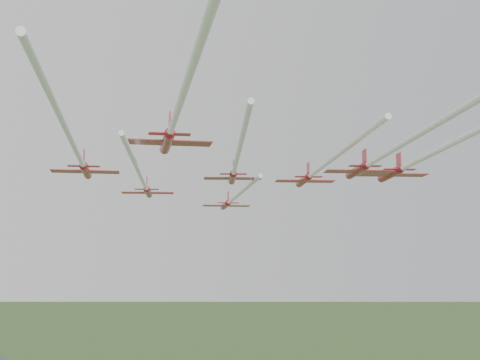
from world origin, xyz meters
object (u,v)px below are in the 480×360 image
jet_row2_left (143,182)px  jet_row4_left (176,114)px  jet_row3_left (77,152)px  jet_row4_right (401,145)px  jet_row2_right (317,170)px  jet_lead (232,200)px  jet_row3_mid (235,165)px  jet_row3_right (412,163)px

jet_row2_left → jet_row4_left: jet_row4_left is taller
jet_row3_left → jet_row4_right: bearing=-29.3°
jet_row2_left → jet_row2_right: jet_row2_right is taller
jet_lead → jet_row4_left: bearing=-102.4°
jet_row3_mid → jet_row4_left: size_ratio=0.76×
jet_lead → jet_row3_left: bearing=-119.6°
jet_row3_left → jet_row3_mid: jet_row3_left is taller
jet_row2_right → jet_row3_left: bearing=-146.8°
jet_row4_left → jet_row3_mid: bearing=64.8°
jet_row2_right → jet_row4_right: jet_row2_right is taller
jet_row2_right → jet_row3_right: bearing=-57.6°
jet_row3_mid → jet_row2_right: bearing=52.1°
jet_row3_mid → jet_row3_right: bearing=5.5°
jet_row3_right → jet_row4_right: (-16.21, -15.72, -1.76)m
jet_row2_left → jet_row4_right: size_ratio=0.87×
jet_row3_right → jet_row2_left: bearing=159.2°
jet_row4_right → jet_row3_right: bearing=68.6°
jet_row3_left → jet_row4_left: jet_row4_left is taller
jet_row4_left → jet_row4_right: bearing=-7.3°
jet_row3_right → jet_row4_right: size_ratio=0.78×
jet_lead → jet_row4_left: size_ratio=0.76×
jet_lead → jet_row3_right: bearing=-62.7°
jet_lead → jet_row3_mid: jet_row3_mid is taller
jet_row4_left → jet_row3_left: bearing=123.4°
jet_row3_mid → jet_row4_right: bearing=-52.4°
jet_row3_left → jet_row4_left: 18.10m
jet_row2_right → jet_lead: bearing=119.0°
jet_lead → jet_row3_left: 45.39m
jet_row2_right → jet_row4_right: (-13.78, -32.63, -2.98)m
jet_row2_left → jet_row4_left: bearing=-81.6°
jet_row2_left → jet_row3_mid: (4.76, -18.63, 0.15)m
jet_row2_left → jet_row2_right: size_ratio=1.00×
jet_row3_left → jet_lead: bearing=59.1°
jet_row3_left → jet_row3_mid: (18.50, -3.12, -0.55)m
jet_row4_right → jet_row4_left: bearing=178.1°
jet_lead → jet_row3_right: (4.34, -39.85, 1.11)m
jet_row3_right → jet_row4_left: size_ratio=0.76×
jet_row2_right → jet_row3_mid: (-18.49, -8.95, -1.96)m
jet_lead → jet_row3_left: jet_row3_left is taller
jet_row3_right → jet_row4_right: jet_row3_right is taller
jet_lead → jet_row3_mid: size_ratio=1.01×
jet_lead → jet_row4_left: 55.52m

